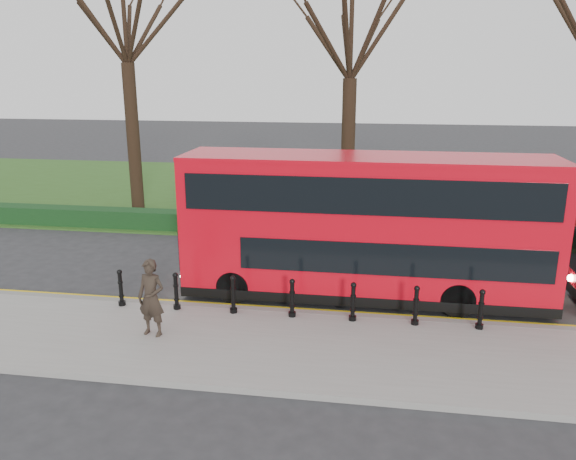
# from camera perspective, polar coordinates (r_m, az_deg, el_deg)

# --- Properties ---
(ground) EXTENTS (120.00, 120.00, 0.00)m
(ground) POSITION_cam_1_polar(r_m,az_deg,el_deg) (16.55, -3.01, -7.03)
(ground) COLOR #28282B
(ground) RESTS_ON ground
(pavement) EXTENTS (60.00, 4.00, 0.15)m
(pavement) POSITION_cam_1_polar(r_m,az_deg,el_deg) (13.87, -5.59, -11.46)
(pavement) COLOR gray
(pavement) RESTS_ON ground
(kerb) EXTENTS (60.00, 0.25, 0.16)m
(kerb) POSITION_cam_1_polar(r_m,az_deg,el_deg) (15.62, -3.77, -8.17)
(kerb) COLOR slate
(kerb) RESTS_ON ground
(grass_verge) EXTENTS (60.00, 18.00, 0.06)m
(grass_verge) POSITION_cam_1_polar(r_m,az_deg,el_deg) (30.76, 2.69, 3.76)
(grass_verge) COLOR #2D511B
(grass_verge) RESTS_ON ground
(hedge) EXTENTS (60.00, 0.90, 0.80)m
(hedge) POSITION_cam_1_polar(r_m,az_deg,el_deg) (22.76, 0.46, 0.45)
(hedge) COLOR black
(hedge) RESTS_ON ground
(yellow_line_outer) EXTENTS (60.00, 0.10, 0.01)m
(yellow_line_outer) POSITION_cam_1_polar(r_m,az_deg,el_deg) (15.92, -3.53, -7.97)
(yellow_line_outer) COLOR yellow
(yellow_line_outer) RESTS_ON ground
(yellow_line_inner) EXTENTS (60.00, 0.10, 0.01)m
(yellow_line_inner) POSITION_cam_1_polar(r_m,az_deg,el_deg) (16.10, -3.38, -7.69)
(yellow_line_inner) COLOR yellow
(yellow_line_inner) RESTS_ON ground
(tree_left) EXTENTS (7.94, 7.94, 12.41)m
(tree_left) POSITION_cam_1_polar(r_m,az_deg,el_deg) (27.45, -16.34, 20.62)
(tree_left) COLOR black
(tree_left) RESTS_ON ground
(tree_mid) EXTENTS (7.17, 7.17, 11.20)m
(tree_mid) POSITION_cam_1_polar(r_m,az_deg,el_deg) (25.02, 6.46, 19.62)
(tree_mid) COLOR black
(tree_mid) RESTS_ON ground
(bollard_row) EXTENTS (9.72, 0.15, 1.00)m
(bollard_row) POSITION_cam_1_polar(r_m,az_deg,el_deg) (14.88, 0.42, -6.99)
(bollard_row) COLOR black
(bollard_row) RESTS_ON pavement
(bus_lead) EXTENTS (10.46, 2.40, 4.16)m
(bus_lead) POSITION_cam_1_polar(r_m,az_deg,el_deg) (16.24, 7.86, 0.22)
(bus_lead) COLOR red
(bus_lead) RESTS_ON ground
(pedestrian) EXTENTS (0.77, 0.58, 1.93)m
(pedestrian) POSITION_cam_1_polar(r_m,az_deg,el_deg) (14.11, -13.72, -6.71)
(pedestrian) COLOR #2C231B
(pedestrian) RESTS_ON pavement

